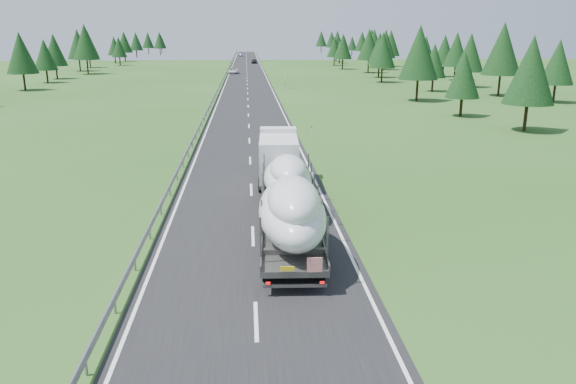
{
  "coord_description": "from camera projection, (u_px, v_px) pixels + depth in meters",
  "views": [
    {
      "loc": [
        -0.18,
        -27.58,
        10.22
      ],
      "look_at": [
        1.92,
        1.08,
        2.06
      ],
      "focal_mm": 35.0,
      "sensor_mm": 36.0,
      "label": 1
    }
  ],
  "objects": [
    {
      "name": "boat_truck",
      "position": [
        287.0,
        186.0,
        30.36
      ],
      "size": [
        3.43,
        20.12,
        4.15
      ],
      "color": "silver",
      "rests_on": "ground"
    },
    {
      "name": "ground",
      "position": [
        253.0,
        236.0,
        29.27
      ],
      "size": [
        400.0,
        400.0,
        0.0
      ],
      "primitive_type": "plane",
      "color": "#264C19",
      "rests_on": "ground"
    },
    {
      "name": "tree_line_left",
      "position": [
        65.0,
        47.0,
        136.96
      ],
      "size": [
        13.79,
        315.31,
        12.53
      ],
      "color": "black",
      "rests_on": "ground"
    },
    {
      "name": "road_surface",
      "position": [
        247.0,
        80.0,
        125.21
      ],
      "size": [
        10.0,
        400.0,
        0.02
      ],
      "primitive_type": "cube",
      "color": "black",
      "rests_on": "ground"
    },
    {
      "name": "distant_van",
      "position": [
        234.0,
        71.0,
        146.13
      ],
      "size": [
        2.56,
        5.3,
        1.45
      ],
      "primitive_type": "imported",
      "rotation": [
        0.0,
        0.0,
        -0.03
      ],
      "color": "silver",
      "rests_on": "ground"
    },
    {
      "name": "tree_line_right",
      "position": [
        411.0,
        47.0,
        135.77
      ],
      "size": [
        27.92,
        315.7,
        12.3
      ],
      "color": "black",
      "rests_on": "ground"
    },
    {
      "name": "distant_car_blue",
      "position": [
        241.0,
        55.0,
        254.16
      ],
      "size": [
        1.54,
        3.93,
        1.27
      ],
      "primitive_type": "imported",
      "rotation": [
        0.0,
        0.0,
        0.05
      ],
      "color": "#1B1C4E",
      "rests_on": "ground"
    },
    {
      "name": "marker_posts",
      "position": [
        267.0,
        65.0,
        178.29
      ],
      "size": [
        0.13,
        350.08,
        1.0
      ],
      "color": "silver",
      "rests_on": "ground"
    },
    {
      "name": "highway_sign",
      "position": [
        285.0,
        79.0,
        106.03
      ],
      "size": [
        0.08,
        0.9,
        2.6
      ],
      "color": "slate",
      "rests_on": "ground"
    },
    {
      "name": "distant_car_dark",
      "position": [
        254.0,
        61.0,
        195.16
      ],
      "size": [
        2.01,
        4.58,
        1.53
      ],
      "primitive_type": "imported",
      "rotation": [
        0.0,
        0.0,
        0.04
      ],
      "color": "black",
      "rests_on": "ground"
    },
    {
      "name": "guardrail",
      "position": [
        223.0,
        78.0,
        124.62
      ],
      "size": [
        0.1,
        400.0,
        0.76
      ],
      "color": "slate",
      "rests_on": "ground"
    }
  ]
}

